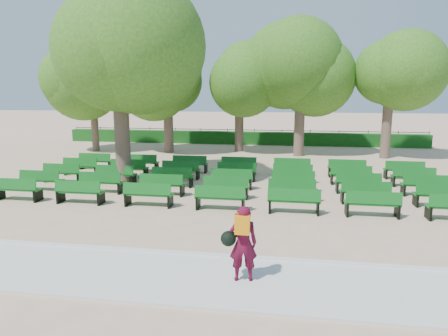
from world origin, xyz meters
name	(u,v)px	position (x,y,z in m)	size (l,w,h in m)	color
ground	(198,190)	(0.00, 0.00, 0.00)	(120.00, 120.00, 0.00)	tan
paving	(120,273)	(0.00, -7.40, 0.03)	(30.00, 2.20, 0.06)	silver
curb	(140,251)	(0.00, -6.25, 0.05)	(30.00, 0.12, 0.10)	silver
hedge	(240,138)	(0.00, 14.00, 0.45)	(26.00, 0.70, 0.90)	#144E15
fence	(241,143)	(0.00, 14.40, 0.00)	(26.00, 0.10, 1.02)	black
tree_line	(233,152)	(0.00, 10.00, 0.00)	(21.80, 6.80, 7.04)	#3A701E
bench_array	(232,186)	(1.26, 0.48, 0.08)	(1.64, 0.55, 1.03)	#105E1A
tree_among	(119,63)	(-3.25, 0.56, 4.88)	(5.07, 5.07, 7.19)	brown
person	(242,242)	(2.56, -7.35, 0.85)	(0.75, 0.48, 1.54)	#4E0B20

